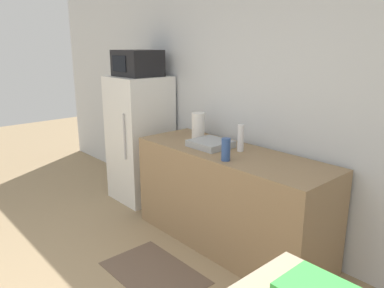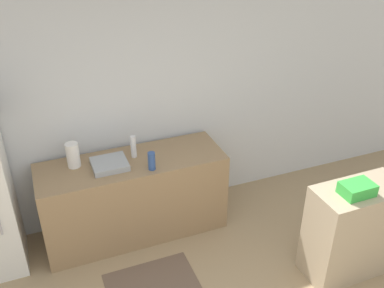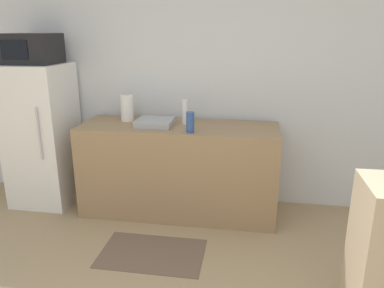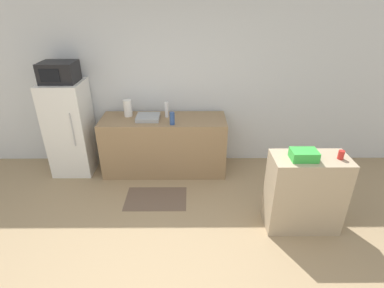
{
  "view_description": "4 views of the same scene",
  "coord_description": "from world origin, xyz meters",
  "px_view_note": "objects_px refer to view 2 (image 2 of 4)",
  "views": [
    {
      "loc": [
        2.04,
        -0.12,
        1.83
      ],
      "look_at": [
        -0.08,
        1.77,
        1.06
      ],
      "focal_mm": 35.0,
      "sensor_mm": 36.0,
      "label": 1
    },
    {
      "loc": [
        -0.91,
        -1.44,
        3.19
      ],
      "look_at": [
        0.38,
        1.79,
        1.24
      ],
      "focal_mm": 40.0,
      "sensor_mm": 36.0,
      "label": 2
    },
    {
      "loc": [
        0.59,
        -1.19,
        1.8
      ],
      "look_at": [
        0.14,
        1.57,
        0.93
      ],
      "focal_mm": 35.0,
      "sensor_mm": 36.0,
      "label": 3
    },
    {
      "loc": [
        0.31,
        -2.02,
        2.62
      ],
      "look_at": [
        0.33,
        1.46,
        0.86
      ],
      "focal_mm": 28.0,
      "sensor_mm": 36.0,
      "label": 4
    }
  ],
  "objects_px": {
    "bottle_tall": "(133,147)",
    "basket": "(357,189)",
    "paper_towel_roll": "(73,155)",
    "bottle_short": "(152,161)"
  },
  "relations": [
    {
      "from": "bottle_tall",
      "to": "basket",
      "type": "distance_m",
      "value": 2.17
    },
    {
      "from": "basket",
      "to": "paper_towel_roll",
      "type": "xyz_separation_m",
      "value": [
        -2.22,
        1.49,
        0.01
      ]
    },
    {
      "from": "basket",
      "to": "bottle_short",
      "type": "bearing_deg",
      "value": 142.8
    },
    {
      "from": "bottle_short",
      "to": "paper_towel_roll",
      "type": "bearing_deg",
      "value": 154.14
    },
    {
      "from": "basket",
      "to": "bottle_tall",
      "type": "bearing_deg",
      "value": 138.17
    },
    {
      "from": "bottle_short",
      "to": "basket",
      "type": "bearing_deg",
      "value": -37.2
    },
    {
      "from": "bottle_short",
      "to": "paper_towel_roll",
      "type": "xyz_separation_m",
      "value": [
        -0.7,
        0.34,
        0.03
      ]
    },
    {
      "from": "bottle_tall",
      "to": "paper_towel_roll",
      "type": "relative_size",
      "value": 0.93
    },
    {
      "from": "bottle_short",
      "to": "bottle_tall",
      "type": "bearing_deg",
      "value": 108.83
    },
    {
      "from": "bottle_short",
      "to": "paper_towel_roll",
      "type": "relative_size",
      "value": 0.73
    }
  ]
}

